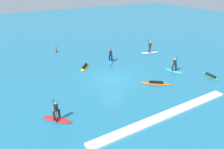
{
  "coord_description": "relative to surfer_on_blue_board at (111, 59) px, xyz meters",
  "views": [
    {
      "loc": [
        -11.64,
        -19.06,
        10.6
      ],
      "look_at": [
        0.0,
        0.0,
        0.5
      ],
      "focal_mm": 34.38,
      "sensor_mm": 36.0,
      "label": 1
    }
  ],
  "objects": [
    {
      "name": "surfer_on_white_board",
      "position": [
        7.06,
        0.0,
        0.05
      ],
      "size": [
        3.08,
        1.41,
        2.18
      ],
      "rotation": [
        0.0,
        0.0,
        2.92
      ],
      "color": "white",
      "rests_on": "ground_plane"
    },
    {
      "name": "surfer_on_orange_board",
      "position": [
        0.61,
        -8.56,
        -0.23
      ],
      "size": [
        2.88,
        2.52,
        0.39
      ],
      "rotation": [
        0.0,
        0.0,
        2.46
      ],
      "color": "orange",
      "rests_on": "ground_plane"
    },
    {
      "name": "ground_plane",
      "position": [
        -2.73,
        -4.86,
        -0.36
      ],
      "size": [
        120.0,
        120.0,
        0.0
      ],
      "primitive_type": "plane",
      "color": "teal",
      "rests_on": "ground"
    },
    {
      "name": "surfer_on_blue_board",
      "position": [
        0.0,
        0.0,
        0.0
      ],
      "size": [
        2.23,
        2.87,
        2.11
      ],
      "rotation": [
        0.0,
        0.0,
        4.13
      ],
      "color": "#1E8CD1",
      "rests_on": "ground_plane"
    },
    {
      "name": "marker_buoy",
      "position": [
        -5.12,
        7.93,
        -0.14
      ],
      "size": [
        0.37,
        0.37,
        1.12
      ],
      "color": "red",
      "rests_on": "ground_plane"
    },
    {
      "name": "surfer_on_teal_board",
      "position": [
        4.85,
        -7.13,
        0.11
      ],
      "size": [
        1.33,
        2.56,
        2.2
      ],
      "rotation": [
        0.0,
        0.0,
        4.99
      ],
      "color": "#33C6CC",
      "rests_on": "ground_plane"
    },
    {
      "name": "wave_crest",
      "position": [
        -2.73,
        -13.53,
        -0.27
      ],
      "size": [
        14.54,
        0.9,
        0.18
      ],
      "primitive_type": "cube",
      "color": "white",
      "rests_on": "ground_plane"
    },
    {
      "name": "surfer_on_red_board",
      "position": [
        -10.68,
        -9.3,
        0.04
      ],
      "size": [
        2.26,
        2.51,
        2.28
      ],
      "rotation": [
        0.0,
        0.0,
        5.41
      ],
      "color": "red",
      "rests_on": "ground_plane"
    },
    {
      "name": "surfer_on_yellow_board",
      "position": [
        -4.0,
        -0.25,
        -0.21
      ],
      "size": [
        2.35,
        2.48,
        0.42
      ],
      "rotation": [
        0.0,
        0.0,
        0.83
      ],
      "color": "yellow",
      "rests_on": "ground_plane"
    },
    {
      "name": "surfer_on_green_board",
      "position": [
        7.34,
        -10.45,
        -0.21
      ],
      "size": [
        0.85,
        2.49,
        0.39
      ],
      "rotation": [
        0.0,
        0.0,
        1.48
      ],
      "color": "#23B266",
      "rests_on": "ground_plane"
    }
  ]
}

